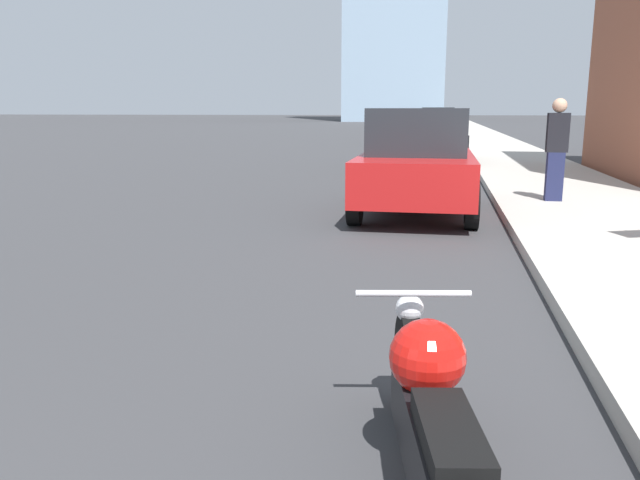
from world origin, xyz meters
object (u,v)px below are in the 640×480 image
pedestrian (557,148)px  motorcycle (433,425)px  parked_car_red (417,163)px  parked_car_blue (437,123)px  parked_car_silver (438,126)px  parked_car_black (436,138)px

pedestrian → motorcycle: bearing=-102.4°
parked_car_red → parked_car_blue: size_ratio=0.87×
parked_car_red → parked_car_blue: (0.13, 34.18, -0.04)m
parked_car_silver → pedestrian: (2.16, -21.43, 0.18)m
motorcycle → parked_car_red: parked_car_red is taller
motorcycle → pedestrian: pedestrian is taller
parked_car_black → parked_car_blue: 24.13m
parked_car_blue → pedestrian: (2.25, -33.12, 0.25)m
parked_car_red → parked_car_silver: size_ratio=0.97×
parked_car_silver → pedestrian: pedestrian is taller
motorcycle → parked_car_blue: bearing=80.1°
parked_car_black → parked_car_red: bearing=-93.7°
parked_car_red → parked_car_silver: bearing=89.6°
motorcycle → parked_car_red: bearing=82.5°
parked_car_red → parked_car_black: (0.22, 10.05, -0.04)m
parked_car_red → parked_car_black: bearing=88.8°
parked_car_red → pedestrian: pedestrian is taller
parked_car_red → parked_car_black: size_ratio=0.91×
parked_car_red → parked_car_blue: 34.18m
parked_car_red → parked_car_blue: parked_car_red is taller
parked_car_red → pedestrian: size_ratio=2.16×
parked_car_black → parked_car_blue: bearing=87.8°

